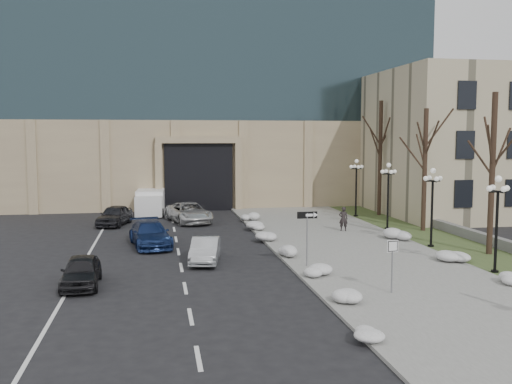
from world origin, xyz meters
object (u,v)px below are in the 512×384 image
Objects in this scene: car_e at (115,215)px; lamppost_b at (432,197)px; pedestrian at (343,219)px; box_truck at (151,202)px; lamppost_c at (388,187)px; car_b at (205,250)px; lamppost_a at (497,211)px; car_a at (81,271)px; keep_sign at (392,255)px; car_c at (150,234)px; lamppost_d at (356,180)px; one_way_sign at (311,222)px; car_d at (189,213)px.

lamppost_b is (19.10, -12.12, 2.32)m from car_e.
box_truck reaches higher than pedestrian.
car_b is at bearing -149.32° from lamppost_c.
lamppost_a is (19.10, -18.62, 2.32)m from car_e.
box_truck is 1.39× the size of lamppost_a.
lamppost_b is at bearing -17.64° from car_e.
keep_sign is at bearing -17.70° from car_a.
keep_sign is (10.01, -12.54, 0.98)m from car_c.
keep_sign reaches higher than pedestrian.
car_c is at bearing -149.63° from lamppost_d.
car_c is 19.15m from lamppost_d.
lamppost_a is at bearing -17.39° from one_way_sign.
lamppost_d is at bearing 17.39° from car_e.
car_c is at bearing -121.10° from car_d.
car_e is at bearing 163.59° from lamppost_c.
car_a is at bearing -75.90° from car_e.
lamppost_b is at bearing 14.13° from car_a.
car_e is 2.62× the size of pedestrian.
car_e is at bearing 97.88° from car_c.
pedestrian is 0.35× the size of lamppost_b.
car_c is at bearing -58.08° from car_e.
pedestrian is at bearing -116.14° from lamppost_d.
lamppost_d reaches higher than pedestrian.
car_b is 15.89m from lamppost_c.
box_truck is 29.81m from lamppost_a.
lamppost_a is 1.00× the size of lamppost_b.
car_b is at bearing 156.64° from one_way_sign.
lamppost_b is at bearing -44.83° from box_truck.
pedestrian is (15.73, -5.98, 0.21)m from car_e.
car_c is at bearing -86.58° from box_truck.
lamppost_a is at bearing 16.61° from keep_sign.
car_c is 13.32m from pedestrian.
car_e is at bearing 135.72° from lamppost_a.
lamppost_c is (8.41, 10.27, 0.70)m from one_way_sign.
keep_sign is at bearing -44.38° from car_e.
pedestrian is 0.35× the size of lamppost_d.
keep_sign reaches higher than box_truck.
car_a is at bearing -170.98° from one_way_sign.
car_e is at bearing 124.48° from one_way_sign.
keep_sign is 0.49× the size of lamppost_a.
car_d is at bearing 63.60° from car_c.
car_a is at bearing -93.72° from box_truck.
car_e reaches higher than car_b.
car_e is 6.65m from box_truck.
car_a is 0.84× the size of lamppost_d.
lamppost_d is at bearing -12.24° from car_d.
keep_sign reaches higher than car_c.
box_truck is 23.49m from one_way_sign.
car_b is at bearing -173.61° from lamppost_b.
keep_sign is 16.95m from lamppost_c.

